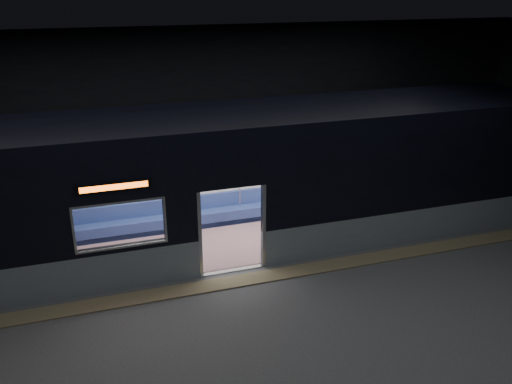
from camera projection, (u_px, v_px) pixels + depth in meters
station_floor at (246, 294)px, 11.52m from camera, size 24.00×14.00×0.01m
station_envelope at (245, 127)px, 10.19m from camera, size 24.00×14.00×5.00m
tactile_strip at (239, 281)px, 12.00m from camera, size 22.80×0.50×0.03m
metro_car at (215, 175)px, 13.10m from camera, size 18.00×3.04×3.35m
passenger at (336, 184)px, 15.47m from camera, size 0.45×0.72×1.39m
handbag at (339, 191)px, 15.31m from camera, size 0.28×0.25×0.13m
transit_map at (370, 153)px, 15.84m from camera, size 1.11×0.03×0.72m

